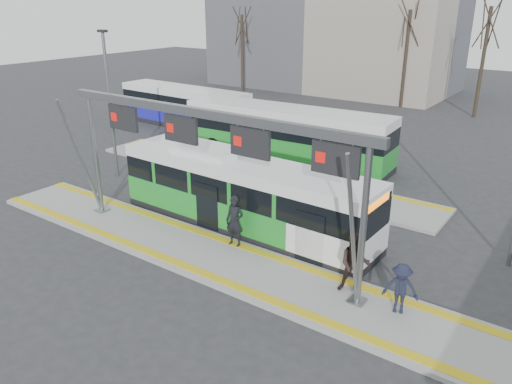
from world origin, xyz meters
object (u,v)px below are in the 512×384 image
(gantry, at_px, (205,140))
(passenger_c, at_px, (401,289))
(passenger_a, at_px, (235,221))
(passenger_b, at_px, (355,264))
(hero_bus, at_px, (244,195))

(gantry, relative_size, passenger_c, 8.25)
(passenger_a, bearing_deg, passenger_b, -9.40)
(hero_bus, height_order, passenger_a, hero_bus)
(hero_bus, relative_size, passenger_a, 5.82)
(hero_bus, xyz_separation_m, passenger_b, (5.82, -2.05, -0.29))
(passenger_a, relative_size, passenger_c, 1.24)
(hero_bus, distance_m, passenger_c, 7.74)
(passenger_b, distance_m, passenger_c, 1.60)
(passenger_b, bearing_deg, passenger_a, 152.79)
(passenger_a, height_order, passenger_c, passenger_a)
(hero_bus, relative_size, passenger_c, 7.19)
(gantry, bearing_deg, passenger_b, 5.19)
(gantry, relative_size, passenger_b, 6.61)
(passenger_a, xyz_separation_m, passenger_c, (6.52, -0.58, -0.19))
(passenger_b, bearing_deg, gantry, 161.99)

